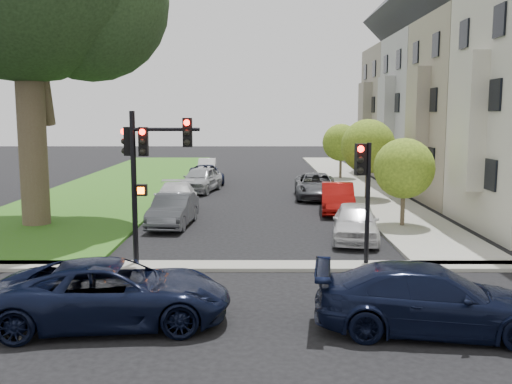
{
  "coord_description": "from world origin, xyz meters",
  "views": [
    {
      "loc": [
        0.02,
        -15.4,
        4.8
      ],
      "look_at": [
        0.0,
        5.0,
        2.0
      ],
      "focal_mm": 40.0,
      "sensor_mm": 36.0,
      "label": 1
    }
  ],
  "objects_px": {
    "small_tree_a": "(404,168)",
    "small_tree_c": "(341,143)",
    "car_parked_0": "(356,222)",
    "car_parked_5": "(173,210)",
    "car_cross_far": "(431,299)",
    "car_parked_7": "(201,179)",
    "traffic_signal_secondary": "(364,181)",
    "car_parked_9": "(207,167)",
    "car_parked_8": "(206,174)",
    "car_parked_1": "(337,198)",
    "car_parked_6": "(176,198)",
    "traffic_signal_main": "(146,160)",
    "car_parked_2": "(316,186)",
    "small_tree_b": "(368,146)",
    "car_cross_near": "(114,293)"
  },
  "relations": [
    {
      "from": "car_parked_1",
      "to": "car_parked_6",
      "type": "bearing_deg",
      "value": -173.52
    },
    {
      "from": "small_tree_c",
      "to": "car_parked_5",
      "type": "distance_m",
      "value": 20.28
    },
    {
      "from": "car_cross_far",
      "to": "car_parked_7",
      "type": "xyz_separation_m",
      "value": [
        -7.32,
        22.84,
        0.04
      ]
    },
    {
      "from": "traffic_signal_secondary",
      "to": "car_parked_9",
      "type": "distance_m",
      "value": 28.51
    },
    {
      "from": "car_parked_0",
      "to": "car_parked_7",
      "type": "bearing_deg",
      "value": 126.61
    },
    {
      "from": "car_parked_7",
      "to": "car_parked_8",
      "type": "distance_m",
      "value": 4.45
    },
    {
      "from": "car_parked_7",
      "to": "car_parked_9",
      "type": "distance_m",
      "value": 10.12
    },
    {
      "from": "car_cross_near",
      "to": "car_parked_2",
      "type": "height_order",
      "value": "car_cross_near"
    },
    {
      "from": "car_parked_2",
      "to": "car_parked_7",
      "type": "relative_size",
      "value": 1.1
    },
    {
      "from": "car_parked_5",
      "to": "car_parked_9",
      "type": "relative_size",
      "value": 1.1
    },
    {
      "from": "car_parked_1",
      "to": "car_parked_0",
      "type": "bearing_deg",
      "value": -85.9
    },
    {
      "from": "car_parked_5",
      "to": "traffic_signal_secondary",
      "type": "bearing_deg",
      "value": -38.94
    },
    {
      "from": "car_parked_7",
      "to": "car_cross_far",
      "type": "bearing_deg",
      "value": -60.82
    },
    {
      "from": "small_tree_c",
      "to": "car_parked_1",
      "type": "xyz_separation_m",
      "value": [
        -2.23,
        -14.25,
        -2.0
      ]
    },
    {
      "from": "traffic_signal_main",
      "to": "car_cross_near",
      "type": "height_order",
      "value": "traffic_signal_main"
    },
    {
      "from": "small_tree_a",
      "to": "car_cross_far",
      "type": "bearing_deg",
      "value": -101.3
    },
    {
      "from": "car_cross_far",
      "to": "car_parked_0",
      "type": "distance_m",
      "value": 9.23
    },
    {
      "from": "small_tree_a",
      "to": "small_tree_b",
      "type": "height_order",
      "value": "small_tree_b"
    },
    {
      "from": "small_tree_c",
      "to": "traffic_signal_secondary",
      "type": "height_order",
      "value": "small_tree_c"
    },
    {
      "from": "small_tree_a",
      "to": "small_tree_c",
      "type": "distance_m",
      "value": 18.0
    },
    {
      "from": "car_cross_far",
      "to": "car_parked_1",
      "type": "distance_m",
      "value": 15.39
    },
    {
      "from": "car_parked_9",
      "to": "car_parked_0",
      "type": "bearing_deg",
      "value": -74.65
    },
    {
      "from": "small_tree_a",
      "to": "car_parked_5",
      "type": "distance_m",
      "value": 9.94
    },
    {
      "from": "car_parked_5",
      "to": "car_parked_9",
      "type": "height_order",
      "value": "car_parked_5"
    },
    {
      "from": "car_parked_1",
      "to": "car_parked_8",
      "type": "xyz_separation_m",
      "value": [
        -7.46,
        11.89,
        -0.08
      ]
    },
    {
      "from": "car_cross_far",
      "to": "car_parked_1",
      "type": "bearing_deg",
      "value": 7.02
    },
    {
      "from": "traffic_signal_secondary",
      "to": "car_parked_2",
      "type": "bearing_deg",
      "value": 89.7
    },
    {
      "from": "small_tree_b",
      "to": "car_cross_near",
      "type": "distance_m",
      "value": 21.34
    },
    {
      "from": "car_parked_2",
      "to": "car_cross_far",
      "type": "bearing_deg",
      "value": -86.38
    },
    {
      "from": "car_parked_6",
      "to": "car_parked_9",
      "type": "relative_size",
      "value": 1.28
    },
    {
      "from": "small_tree_a",
      "to": "traffic_signal_secondary",
      "type": "height_order",
      "value": "traffic_signal_secondary"
    },
    {
      "from": "small_tree_b",
      "to": "car_parked_0",
      "type": "height_order",
      "value": "small_tree_b"
    },
    {
      "from": "small_tree_c",
      "to": "traffic_signal_secondary",
      "type": "relative_size",
      "value": 1.04
    },
    {
      "from": "traffic_signal_main",
      "to": "car_parked_7",
      "type": "distance_m",
      "value": 17.53
    },
    {
      "from": "car_cross_far",
      "to": "car_parked_6",
      "type": "relative_size",
      "value": 1.03
    },
    {
      "from": "car_parked_7",
      "to": "car_cross_near",
      "type": "bearing_deg",
      "value": -78.09
    },
    {
      "from": "car_cross_near",
      "to": "car_parked_0",
      "type": "height_order",
      "value": "car_cross_near"
    },
    {
      "from": "car_parked_0",
      "to": "car_parked_5",
      "type": "distance_m",
      "value": 7.86
    },
    {
      "from": "small_tree_a",
      "to": "car_parked_2",
      "type": "xyz_separation_m",
      "value": [
        -2.76,
        8.63,
        -1.82
      ]
    },
    {
      "from": "car_parked_6",
      "to": "car_parked_8",
      "type": "bearing_deg",
      "value": 83.57
    },
    {
      "from": "small_tree_a",
      "to": "traffic_signal_main",
      "type": "distance_m",
      "value": 11.44
    },
    {
      "from": "car_parked_6",
      "to": "car_parked_8",
      "type": "xyz_separation_m",
      "value": [
        0.44,
        11.99,
        -0.08
      ]
    },
    {
      "from": "small_tree_a",
      "to": "car_parked_2",
      "type": "distance_m",
      "value": 9.24
    },
    {
      "from": "car_parked_1",
      "to": "car_parked_9",
      "type": "height_order",
      "value": "car_parked_1"
    },
    {
      "from": "car_parked_9",
      "to": "car_cross_near",
      "type": "bearing_deg",
      "value": -91.49
    },
    {
      "from": "small_tree_b",
      "to": "small_tree_c",
      "type": "xyz_separation_m",
      "value": [
        0.0,
        10.15,
        -0.29
      ]
    },
    {
      "from": "car_cross_far",
      "to": "car_parked_0",
      "type": "height_order",
      "value": "car_cross_far"
    },
    {
      "from": "small_tree_c",
      "to": "car_parked_8",
      "type": "xyz_separation_m",
      "value": [
        -9.69,
        -2.36,
        -2.08
      ]
    },
    {
      "from": "traffic_signal_secondary",
      "to": "car_parked_5",
      "type": "relative_size",
      "value": 0.92
    },
    {
      "from": "car_parked_7",
      "to": "car_parked_8",
      "type": "bearing_deg",
      "value": 102.0
    }
  ]
}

